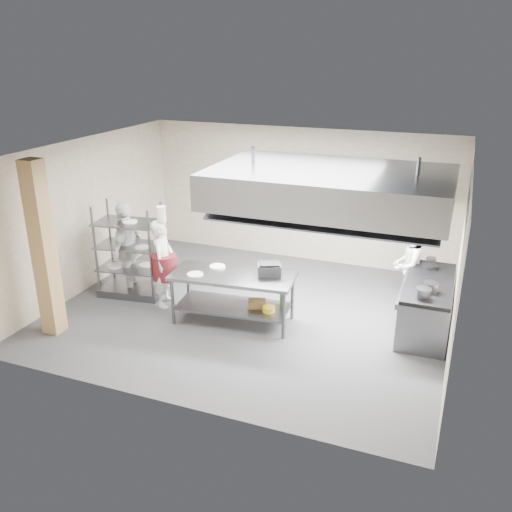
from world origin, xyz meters
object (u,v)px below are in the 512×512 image
at_px(chef_head, 163,263).
at_px(island, 233,298).
at_px(chef_line, 406,265).
at_px(chef_plating, 127,248).
at_px(cooking_range, 427,307).
at_px(stockpot, 431,287).
at_px(pass_rack, 130,250).
at_px(griddle, 269,270).

bearing_deg(chef_head, island, -106.64).
distance_m(chef_line, chef_plating, 5.37).
height_order(chef_head, chef_plating, chef_plating).
xyz_separation_m(cooking_range, stockpot, (0.04, -0.43, 0.56)).
bearing_deg(chef_head, cooking_range, -90.47).
distance_m(island, chef_line, 3.30).
distance_m(island, stockpot, 3.36).
height_order(island, stockpot, stockpot).
height_order(pass_rack, chef_plating, chef_plating).
xyz_separation_m(griddle, stockpot, (2.68, 0.30, -0.03)).
xyz_separation_m(chef_head, chef_line, (4.23, 1.62, -0.03)).
height_order(chef_head, griddle, chef_head).
height_order(pass_rack, griddle, pass_rack).
xyz_separation_m(chef_plating, stockpot, (5.72, 0.08, 0.05)).
bearing_deg(griddle, pass_rack, 154.49).
height_order(chef_line, chef_plating, chef_plating).
height_order(chef_plating, stockpot, chef_plating).
relative_size(pass_rack, chef_line, 1.14).
bearing_deg(chef_line, chef_head, -51.58).
relative_size(griddle, stockpot, 1.70).
height_order(cooking_range, stockpot, stockpot).
height_order(chef_plating, griddle, chef_plating).
height_order(island, pass_rack, pass_rack).
bearing_deg(chef_plating, island, 71.00).
bearing_deg(stockpot, chef_line, 112.53).
bearing_deg(pass_rack, cooking_range, -1.61).
xyz_separation_m(pass_rack, chef_line, (5.08, 1.43, -0.11)).
bearing_deg(chef_head, griddle, -98.58).
bearing_deg(chef_plating, griddle, 77.15).
relative_size(cooking_range, chef_line, 1.23).
bearing_deg(chef_line, pass_rack, -56.78).
distance_m(cooking_range, griddle, 2.80).
bearing_deg(chef_plating, cooking_range, 86.53).
relative_size(chef_plating, griddle, 4.67).
xyz_separation_m(island, chef_head, (-1.49, 0.17, 0.39)).
xyz_separation_m(pass_rack, chef_plating, (-0.12, 0.09, 0.01)).
bearing_deg(cooking_range, chef_plating, -174.83).
bearing_deg(chef_line, island, -39.39).
relative_size(chef_line, chef_plating, 0.87).
distance_m(chef_head, stockpot, 4.77).
relative_size(chef_head, griddle, 4.23).
bearing_deg(pass_rack, chef_head, -20.27).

